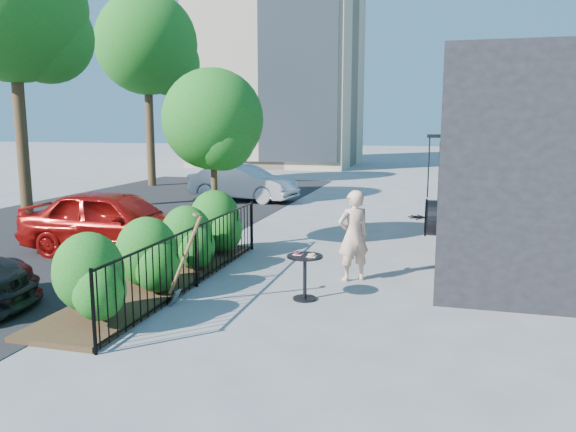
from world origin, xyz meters
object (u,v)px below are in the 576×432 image
(cafe_table, at_px, (305,269))
(car_silver, at_px, (243,183))
(patio_tree, at_px, (215,126))
(woman, at_px, (353,236))
(street_tree_near, at_px, (13,17))
(street_tree_far, at_px, (148,50))
(shovel, at_px, (183,264))
(car_red, at_px, (115,222))

(cafe_table, xyz_separation_m, car_silver, (-4.88, 10.70, 0.15))
(patio_tree, height_order, woman, patio_tree)
(street_tree_near, distance_m, street_tree_far, 8.00)
(woman, bearing_deg, shovel, 8.07)
(street_tree_near, xyz_separation_m, car_silver, (5.54, 4.55, -5.26))
(patio_tree, distance_m, car_red, 3.00)
(patio_tree, relative_size, street_tree_far, 0.48)
(shovel, bearing_deg, car_silver, 105.26)
(woman, relative_size, car_silver, 0.42)
(car_red, bearing_deg, street_tree_far, 25.47)
(patio_tree, height_order, shovel, patio_tree)
(street_tree_far, distance_m, car_red, 14.38)
(patio_tree, xyz_separation_m, car_red, (-1.98, -0.92, -2.05))
(street_tree_near, bearing_deg, car_silver, 39.42)
(street_tree_near, bearing_deg, car_red, -35.78)
(patio_tree, distance_m, cafe_table, 4.61)
(street_tree_far, bearing_deg, car_silver, -31.92)
(shovel, bearing_deg, street_tree_far, 120.11)
(patio_tree, bearing_deg, car_silver, 105.59)
(street_tree_far, relative_size, car_red, 1.99)
(patio_tree, height_order, car_silver, patio_tree)
(patio_tree, bearing_deg, woman, -26.17)
(street_tree_near, distance_m, car_red, 8.77)
(shovel, relative_size, car_red, 0.37)
(cafe_table, xyz_separation_m, woman, (0.58, 1.33, 0.32))
(shovel, distance_m, car_silver, 11.93)
(street_tree_far, distance_m, car_silver, 8.38)
(shovel, bearing_deg, car_red, 136.18)
(cafe_table, bearing_deg, street_tree_near, 149.45)
(street_tree_far, relative_size, car_silver, 2.08)
(car_red, height_order, car_silver, car_red)
(street_tree_near, relative_size, car_silver, 2.08)
(street_tree_far, xyz_separation_m, car_red, (5.72, -12.12, -5.21))
(woman, distance_m, car_red, 5.33)
(woman, bearing_deg, patio_tree, -60.77)
(woman, xyz_separation_m, car_silver, (-5.46, 9.37, -0.17))
(cafe_table, height_order, woman, woman)
(woman, distance_m, car_silver, 10.85)
(cafe_table, xyz_separation_m, shovel, (-1.74, -0.81, 0.16))
(shovel, xyz_separation_m, car_red, (-2.96, 2.84, 0.04))
(car_red, relative_size, car_silver, 1.05)
(street_tree_near, distance_m, cafe_table, 13.26)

